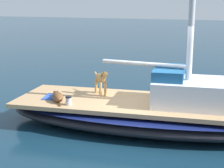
# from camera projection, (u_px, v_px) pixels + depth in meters

# --- Properties ---
(ground_plane) EXTENTS (120.00, 120.00, 0.00)m
(ground_plane) POSITION_uv_depth(u_px,v_px,m) (149.00, 127.00, 8.37)
(ground_plane) COLOR #143347
(sailboat_main) EXTENTS (3.73, 7.56, 0.66)m
(sailboat_main) POSITION_uv_depth(u_px,v_px,m) (149.00, 114.00, 8.30)
(sailboat_main) COLOR black
(sailboat_main) RESTS_ON ground
(cabin_house) EXTENTS (1.76, 2.44, 0.84)m
(cabin_house) POSITION_uv_depth(u_px,v_px,m) (197.00, 91.00, 7.89)
(cabin_house) COLOR silver
(cabin_house) RESTS_ON sailboat_main
(dog_tan) EXTENTS (0.72, 0.73, 0.70)m
(dog_tan) POSITION_uv_depth(u_px,v_px,m) (101.00, 79.00, 8.76)
(dog_tan) COLOR tan
(dog_tan) RESTS_ON sailboat_main
(dog_brown) EXTENTS (0.78, 0.68, 0.22)m
(dog_brown) POSITION_uv_depth(u_px,v_px,m) (58.00, 97.00, 8.29)
(dog_brown) COLOR brown
(dog_brown) RESTS_ON sailboat_main
(deck_winch) EXTENTS (0.16, 0.16, 0.21)m
(deck_winch) POSITION_uv_depth(u_px,v_px,m) (69.00, 101.00, 7.95)
(deck_winch) COLOR #B7B7BC
(deck_winch) RESTS_ON sailboat_main
(deck_towel) EXTENTS (0.64, 0.51, 0.03)m
(deck_towel) POSITION_uv_depth(u_px,v_px,m) (52.00, 97.00, 8.62)
(deck_towel) COLOR blue
(deck_towel) RESTS_ON sailboat_main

